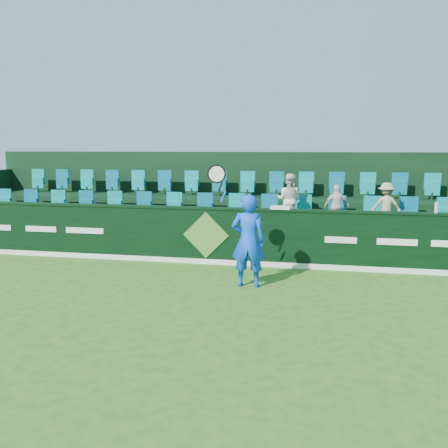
% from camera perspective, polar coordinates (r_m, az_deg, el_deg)
% --- Properties ---
extents(ground, '(60.00, 60.00, 0.00)m').
position_cam_1_polar(ground, '(8.32, -8.55, -10.64)').
color(ground, '#286317').
rests_on(ground, ground).
extents(sponsor_hoarding, '(16.00, 0.25, 1.35)m').
position_cam_1_polar(sponsor_hoarding, '(11.87, -1.95, -1.30)').
color(sponsor_hoarding, black).
rests_on(sponsor_hoarding, ground).
extents(stand_tier_front, '(16.00, 2.00, 0.80)m').
position_cam_1_polar(stand_tier_front, '(12.97, -0.80, -1.65)').
color(stand_tier_front, black).
rests_on(stand_tier_front, ground).
extents(stand_tier_back, '(16.00, 1.80, 1.30)m').
position_cam_1_polar(stand_tier_back, '(14.77, 0.79, 0.62)').
color(stand_tier_back, black).
rests_on(stand_tier_back, ground).
extents(stand_rear, '(16.00, 4.10, 2.60)m').
position_cam_1_polar(stand_rear, '(15.13, 1.11, 2.98)').
color(stand_rear, black).
rests_on(stand_rear, ground).
extents(seat_row_front, '(13.50, 0.50, 0.60)m').
position_cam_1_polar(seat_row_front, '(13.25, -0.44, 1.63)').
color(seat_row_front, '#0A8B8D').
rests_on(seat_row_front, stand_tier_front).
extents(seat_row_back, '(13.50, 0.50, 0.60)m').
position_cam_1_polar(seat_row_back, '(14.95, 1.02, 4.38)').
color(seat_row_back, '#0A8B8D').
rests_on(seat_row_back, stand_tier_back).
extents(tennis_player, '(1.21, 0.47, 2.48)m').
position_cam_1_polar(tennis_player, '(9.85, 2.74, -1.83)').
color(tennis_player, blue).
rests_on(tennis_player, ground).
extents(spectator_left, '(0.73, 0.63, 1.30)m').
position_cam_1_polar(spectator_left, '(12.57, 7.44, 2.78)').
color(spectator_left, silver).
rests_on(spectator_left, stand_tier_front).
extents(spectator_middle, '(0.66, 0.41, 1.05)m').
position_cam_1_polar(spectator_middle, '(12.56, 12.75, 2.04)').
color(spectator_middle, white).
rests_on(spectator_middle, stand_tier_front).
extents(spectator_right, '(0.73, 0.44, 1.11)m').
position_cam_1_polar(spectator_right, '(12.63, 18.04, 2.01)').
color(spectator_right, tan).
rests_on(spectator_right, stand_tier_front).
extents(towel, '(0.45, 0.29, 0.07)m').
position_cam_1_polar(towel, '(11.48, 6.48, 1.89)').
color(towel, white).
rests_on(towel, sponsor_hoarding).
extents(drinks_bottle, '(0.07, 0.07, 0.23)m').
position_cam_1_polar(drinks_bottle, '(11.66, 23.11, 1.75)').
color(drinks_bottle, silver).
rests_on(drinks_bottle, sponsor_hoarding).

